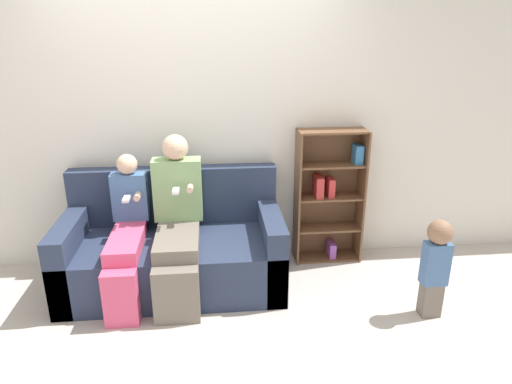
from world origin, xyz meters
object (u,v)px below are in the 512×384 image
Objects in this scene: bookshelf at (329,195)px; child_seated at (126,233)px; adult_seated at (177,218)px; couch at (174,251)px; toddler_standing at (436,263)px.

child_seated is at bearing -164.25° from bookshelf.
adult_seated is at bearing -161.82° from bookshelf.
child_seated is at bearing -157.87° from couch.
bookshelf is at bearing 118.73° from toddler_standing.
adult_seated reaches higher than couch.
adult_seated is at bearing -62.21° from couch.
adult_seated is 1.62× the size of toddler_standing.
toddler_standing is (1.92, -0.65, 0.14)m from couch.
toddler_standing is at bearing -18.74° from couch.
bookshelf is (-0.55, 1.00, 0.18)m from toddler_standing.
child_seated is at bearing -172.85° from adult_seated.
bookshelf reaches higher than toddler_standing.
couch is 1.45m from bookshelf.
bookshelf reaches higher than child_seated.
adult_seated is at bearing 7.15° from child_seated.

